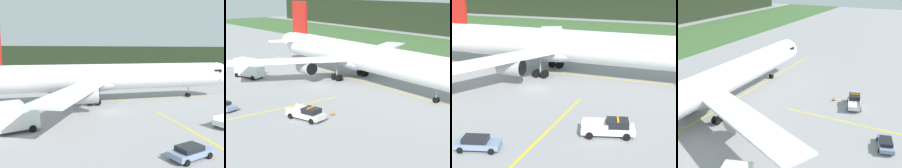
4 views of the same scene
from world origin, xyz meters
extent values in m
plane|color=gray|center=(0.00, 0.00, 0.00)|extent=(320.00, 320.00, 0.00)
cube|color=#3E6232|center=(0.00, 55.53, 0.02)|extent=(320.00, 36.09, 0.04)
cube|color=#212C1B|center=(0.00, 82.61, 5.98)|extent=(288.00, 5.78, 11.96)
cube|color=yellow|center=(2.10, 8.72, 0.00)|extent=(75.42, 1.63, 0.01)
cube|color=yellow|center=(7.52, -17.22, 0.00)|extent=(0.84, 30.53, 0.01)
cylinder|color=white|center=(2.10, 8.72, 4.81)|extent=(47.22, 5.93, 5.09)
ellipsoid|color=#B0B9C4|center=(-0.26, 8.76, 3.41)|extent=(10.14, 5.53, 2.80)
cube|color=white|center=(-5.15, 20.75, 4.17)|extent=(13.06, 21.74, 0.35)
cylinder|color=#A3A3A3|center=(-3.26, 17.68, 2.89)|extent=(3.74, 2.60, 2.53)
cylinder|color=black|center=(-1.36, 17.64, 2.89)|extent=(0.16, 2.33, 2.33)
cube|color=white|center=(-5.57, -3.05, 4.17)|extent=(13.69, 21.56, 0.35)
cylinder|color=#A3A3A3|center=(-3.57, -0.05, 2.89)|extent=(3.74, 2.60, 2.53)
cylinder|color=black|center=(-1.67, -0.08, 2.89)|extent=(0.16, 2.33, 2.33)
cube|color=#B41C14|center=(-19.77, 9.10, 10.18)|extent=(5.66, 0.54, 8.71)
cube|color=white|center=(-20.21, 12.92, 5.70)|extent=(4.60, 7.67, 0.28)
cylinder|color=gray|center=(-1.20, 12.09, 1.73)|extent=(0.28, 0.28, 2.26)
cylinder|color=black|center=(-0.51, 11.72, 0.60)|extent=(1.21, 0.32, 1.20)
cylinder|color=black|center=(-0.49, 12.42, 0.60)|extent=(1.21, 0.32, 1.20)
cylinder|color=black|center=(-1.91, 11.75, 0.60)|extent=(1.21, 0.32, 1.20)
cylinder|color=black|center=(-1.89, 12.45, 0.60)|extent=(1.21, 0.32, 1.20)
cylinder|color=gray|center=(-1.32, 5.46, 1.73)|extent=(0.28, 0.28, 2.26)
cylinder|color=black|center=(-0.61, 5.80, 0.60)|extent=(1.21, 0.32, 1.20)
cylinder|color=black|center=(-0.62, 5.10, 0.60)|extent=(1.21, 0.32, 1.20)
cylinder|color=black|center=(-2.01, 5.83, 0.60)|extent=(1.21, 0.32, 1.20)
cylinder|color=black|center=(-2.02, 5.13, 0.60)|extent=(1.21, 0.32, 1.20)
cube|color=white|center=(13.85, -11.88, 0.73)|extent=(5.85, 3.44, 0.70)
cube|color=black|center=(14.81, -11.62, 1.43)|extent=(2.62, 2.41, 0.70)
cube|color=white|center=(12.32, -11.27, 1.31)|extent=(2.57, 0.79, 0.45)
cube|color=white|center=(12.84, -13.17, 1.31)|extent=(2.57, 0.79, 0.45)
cube|color=orange|center=(14.81, -11.62, 1.86)|extent=(0.57, 1.45, 0.16)
cylinder|color=black|center=(15.38, -10.37, 0.38)|extent=(0.80, 0.43, 0.76)
cylinder|color=black|center=(15.94, -12.40, 0.38)|extent=(0.80, 0.43, 0.76)
cylinder|color=black|center=(11.77, -11.35, 0.38)|extent=(0.80, 0.43, 0.76)
cylinder|color=black|center=(12.33, -13.38, 0.38)|extent=(0.80, 0.43, 0.76)
cube|color=#788CAB|center=(2.99, -19.12, 0.57)|extent=(4.60, 2.90, 0.55)
cube|color=black|center=(2.78, -19.18, 1.08)|extent=(2.73, 2.19, 0.45)
cylinder|color=black|center=(4.17, -17.82, 0.30)|extent=(0.63, 0.33, 0.60)
cylinder|color=black|center=(4.67, -19.62, 0.30)|extent=(0.63, 0.33, 0.60)
cylinder|color=black|center=(1.30, -18.63, 0.30)|extent=(0.63, 0.33, 0.60)
cylinder|color=black|center=(1.80, -20.42, 0.30)|extent=(0.63, 0.33, 0.60)
cube|color=black|center=(14.65, -7.87, 0.01)|extent=(0.57, 0.57, 0.03)
cone|color=orange|center=(14.65, -7.87, 0.37)|extent=(0.43, 0.43, 0.68)
camera|label=1|loc=(-9.94, -38.41, 9.98)|focal=39.97mm
camera|label=2|loc=(55.00, -38.83, 17.31)|focal=60.94mm
camera|label=3|loc=(21.43, -45.69, 16.30)|focal=58.28mm
camera|label=4|loc=(-33.52, -23.16, 22.29)|focal=47.81mm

